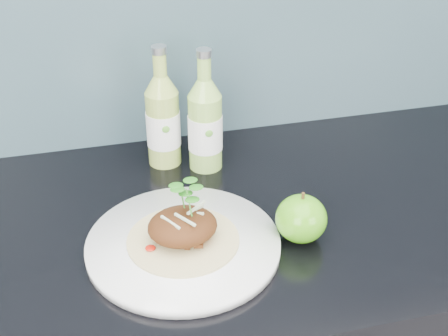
# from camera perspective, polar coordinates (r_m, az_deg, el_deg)

# --- Properties ---
(dinner_plate) EXTENTS (0.33, 0.33, 0.02)m
(dinner_plate) POSITION_cam_1_polar(r_m,az_deg,el_deg) (0.97, -3.74, -7.03)
(dinner_plate) COLOR white
(dinner_plate) RESTS_ON kitchen_counter
(pork_taco) EXTENTS (0.17, 0.17, 0.10)m
(pork_taco) POSITION_cam_1_polar(r_m,az_deg,el_deg) (0.95, -3.82, -5.26)
(pork_taco) COLOR tan
(pork_taco) RESTS_ON dinner_plate
(green_apple) EXTENTS (0.09, 0.09, 0.09)m
(green_apple) POSITION_cam_1_polar(r_m,az_deg,el_deg) (0.98, 7.07, -4.62)
(green_apple) COLOR #34820E
(green_apple) RESTS_ON kitchen_counter
(cider_bottle_left) EXTENTS (0.08, 0.08, 0.23)m
(cider_bottle_left) POSITION_cam_1_polar(r_m,az_deg,el_deg) (1.15, -5.60, 4.34)
(cider_bottle_left) COLOR #99B34A
(cider_bottle_left) RESTS_ON kitchen_counter
(cider_bottle_right) EXTENTS (0.07, 0.07, 0.23)m
(cider_bottle_right) POSITION_cam_1_polar(r_m,az_deg,el_deg) (1.13, -1.74, 4.00)
(cider_bottle_right) COLOR #8FC251
(cider_bottle_right) RESTS_ON kitchen_counter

